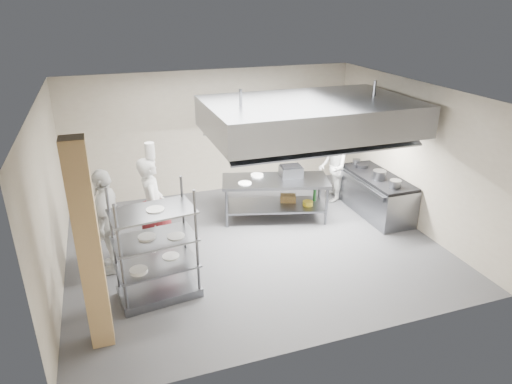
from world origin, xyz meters
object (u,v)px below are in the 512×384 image
object	(u,v)px
chef_head	(153,208)
chef_plating	(108,221)
cooking_range	(376,196)
stockpot	(379,175)
pass_rack	(155,245)
griddle	(291,171)
island	(275,199)
chef_line	(332,167)

from	to	relation	value
chef_head	chef_plating	xyz separation A→B (m)	(-0.81, -0.27, -0.01)
cooking_range	stockpot	distance (m)	0.62
pass_rack	stockpot	world-z (taller)	pass_rack
griddle	stockpot	distance (m)	1.90
island	stockpot	world-z (taller)	stockpot
cooking_range	griddle	xyz separation A→B (m)	(-1.85, 0.56, 0.60)
cooking_range	stockpot	xyz separation A→B (m)	(-0.10, -0.18, 0.58)
island	cooking_range	size ratio (longest dim) A/B	1.14
chef_plating	stockpot	bearing A→B (deg)	107.18
cooking_range	griddle	bearing A→B (deg)	163.12
chef_head	chef_line	distance (m)	4.51
chef_head	stockpot	xyz separation A→B (m)	(4.82, 0.05, 0.03)
pass_rack	griddle	distance (m)	3.86
island	chef_head	xyz separation A→B (m)	(-2.69, -0.74, 0.52)
pass_rack	chef_head	bearing A→B (deg)	76.63
pass_rack	chef_head	world-z (taller)	chef_head
griddle	pass_rack	bearing A→B (deg)	-140.50
island	cooking_range	world-z (taller)	island
island	chef_plating	bearing A→B (deg)	-148.40
cooking_range	chef_line	world-z (taller)	chef_line
cooking_range	chef_line	xyz separation A→B (m)	(-0.59, 1.00, 0.40)
chef_head	stockpot	size ratio (longest dim) A/B	6.89
griddle	stockpot	bearing A→B (deg)	-17.24
chef_line	griddle	xyz separation A→B (m)	(-1.26, -0.44, 0.21)
pass_rack	griddle	size ratio (longest dim) A/B	4.02
island	pass_rack	bearing A→B (deg)	-128.17
pass_rack	griddle	world-z (taller)	pass_rack
griddle	stockpot	world-z (taller)	griddle
pass_rack	cooking_range	world-z (taller)	pass_rack
pass_rack	stockpot	xyz separation A→B (m)	(4.96, 1.39, 0.05)
chef_head	chef_line	bearing A→B (deg)	-69.66
chef_line	griddle	distance (m)	1.35
stockpot	chef_head	bearing A→B (deg)	-179.36
pass_rack	chef_plating	distance (m)	1.26
cooking_range	chef_plating	xyz separation A→B (m)	(-5.74, -0.51, 0.54)
cooking_range	stockpot	bearing A→B (deg)	-119.12
cooking_range	stockpot	size ratio (longest dim) A/B	7.09
griddle	island	bearing A→B (deg)	-165.03
cooking_range	chef_head	size ratio (longest dim) A/B	1.03
griddle	chef_plating	bearing A→B (deg)	-158.75
cooking_range	chef_plating	size ratio (longest dim) A/B	1.04
chef_head	cooking_range	bearing A→B (deg)	-82.85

